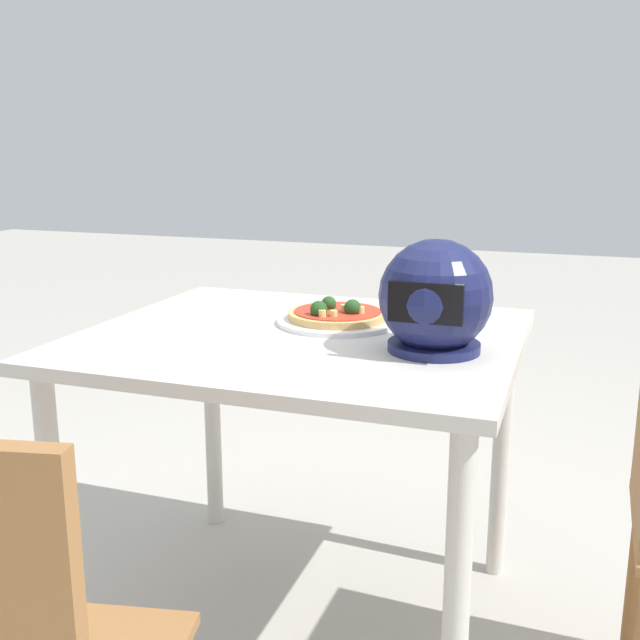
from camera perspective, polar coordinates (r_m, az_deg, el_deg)
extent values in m
plane|color=#B2ADA3|center=(2.12, -1.27, -21.42)|extent=(14.00, 14.00, 0.00)
cube|color=beige|center=(1.80, -1.40, -1.43)|extent=(1.01, 0.88, 0.03)
cylinder|color=beige|center=(2.18, 13.53, -9.69)|extent=(0.05, 0.05, 0.73)
cylinder|color=beige|center=(2.42, -8.12, -7.10)|extent=(0.05, 0.05, 0.73)
cylinder|color=beige|center=(1.51, 10.25, -20.64)|extent=(0.05, 0.05, 0.73)
cylinder|color=beige|center=(1.84, -19.38, -14.64)|extent=(0.05, 0.05, 0.73)
cylinder|color=white|center=(1.88, 1.33, -0.09)|extent=(0.30, 0.30, 0.01)
cylinder|color=tan|center=(1.88, 1.33, 0.36)|extent=(0.25, 0.25, 0.02)
cylinder|color=red|center=(1.88, 1.34, 0.67)|extent=(0.22, 0.22, 0.00)
sphere|color=#234C1E|center=(1.83, -0.09, 0.80)|extent=(0.04, 0.04, 0.04)
sphere|color=#234C1E|center=(1.90, 0.67, 1.24)|extent=(0.04, 0.04, 0.04)
sphere|color=#234C1E|center=(1.85, 2.47, 0.92)|extent=(0.04, 0.04, 0.04)
cylinder|color=#E0D172|center=(1.82, 1.04, 0.51)|extent=(0.02, 0.02, 0.01)
cylinder|color=#E0D172|center=(1.85, 3.10, 0.76)|extent=(0.02, 0.02, 0.02)
cylinder|color=#E0D172|center=(1.87, 1.84, 0.92)|extent=(0.02, 0.02, 0.02)
cylinder|color=#E0D172|center=(1.81, 0.18, 0.50)|extent=(0.03, 0.03, 0.02)
sphere|color=#191E4C|center=(1.63, 8.72, 1.81)|extent=(0.24, 0.24, 0.24)
cylinder|color=#191E4C|center=(1.65, 8.58, -1.99)|extent=(0.20, 0.20, 0.02)
cube|color=black|center=(1.52, 7.97, 1.28)|extent=(0.15, 0.02, 0.08)
cylinder|color=#996638|center=(1.99, 22.67, -17.57)|extent=(0.04, 0.04, 0.43)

